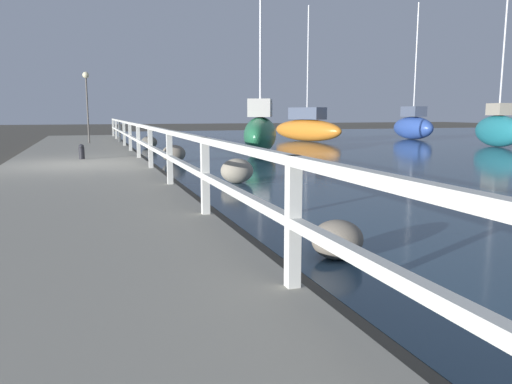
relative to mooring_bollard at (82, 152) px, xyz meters
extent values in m
plane|color=#4C473D|center=(-0.13, -1.56, -0.45)|extent=(120.00, 120.00, 0.00)
cube|color=gray|center=(-0.13, -1.56, -0.33)|extent=(3.67, 36.00, 0.24)
cube|color=silver|center=(1.61, -11.86, 0.29)|extent=(0.10, 0.10, 1.01)
cube|color=silver|center=(1.61, -8.92, 0.29)|extent=(0.10, 0.10, 1.01)
cube|color=silver|center=(1.61, -5.97, 0.29)|extent=(0.10, 0.10, 1.01)
cube|color=silver|center=(1.61, -3.03, 0.29)|extent=(0.10, 0.10, 1.01)
cube|color=silver|center=(1.61, -0.08, 0.29)|extent=(0.10, 0.10, 1.01)
cube|color=silver|center=(1.61, 2.86, 0.29)|extent=(0.10, 0.10, 1.01)
cube|color=silver|center=(1.61, 5.81, 0.29)|extent=(0.10, 0.10, 1.01)
cube|color=silver|center=(1.61, 8.75, 0.29)|extent=(0.10, 0.10, 1.01)
cube|color=silver|center=(1.61, 11.70, 0.29)|extent=(0.10, 0.10, 1.01)
cube|color=silver|center=(1.61, 14.64, 0.29)|extent=(0.10, 0.10, 1.01)
cube|color=silver|center=(1.61, -1.56, 0.75)|extent=(0.09, 32.50, 0.08)
cube|color=silver|center=(1.61, -1.56, 0.29)|extent=(0.09, 32.50, 0.08)
ellipsoid|color=slate|center=(2.74, 0.53, -0.17)|extent=(0.75, 0.67, 0.56)
ellipsoid|color=slate|center=(2.66, -10.61, -0.24)|extent=(0.57, 0.51, 0.42)
ellipsoid|color=#666056|center=(2.78, 7.40, -0.19)|extent=(0.71, 0.64, 0.53)
ellipsoid|color=gray|center=(3.31, -4.62, -0.18)|extent=(0.73, 0.66, 0.55)
cylinder|color=black|center=(0.00, 0.00, -0.05)|extent=(0.16, 0.16, 0.33)
sphere|color=black|center=(0.00, 0.00, 0.14)|extent=(0.14, 0.14, 0.14)
cylinder|color=#514C47|center=(0.25, 8.03, 1.18)|extent=(0.07, 0.07, 2.80)
sphere|color=beige|center=(0.25, 8.03, 2.72)|extent=(0.28, 0.28, 0.28)
ellipsoid|color=#236B42|center=(6.61, 3.31, 0.25)|extent=(3.01, 4.90, 1.40)
cube|color=beige|center=(6.61, 3.31, 1.29)|extent=(1.49, 1.97, 0.68)
cylinder|color=silver|center=(6.61, 3.31, 4.10)|extent=(0.09, 0.09, 6.29)
ellipsoid|color=#2D4C9E|center=(18.56, 10.06, 0.22)|extent=(1.31, 3.41, 1.33)
cube|color=#4C566B|center=(18.56, 10.06, 1.19)|extent=(0.89, 1.41, 0.60)
cylinder|color=silver|center=(18.56, 10.06, 4.12)|extent=(0.09, 0.09, 6.47)
ellipsoid|color=#1E707A|center=(18.14, 3.11, 0.28)|extent=(1.48, 3.30, 1.44)
cube|color=#9E937F|center=(18.14, 3.11, 1.27)|extent=(0.85, 1.14, 0.54)
cylinder|color=silver|center=(18.14, 3.11, 4.23)|extent=(0.09, 0.09, 6.46)
ellipsoid|color=orange|center=(11.75, 10.24, 0.15)|extent=(2.75, 5.20, 1.20)
cube|color=#4C566B|center=(11.75, 10.24, 1.08)|extent=(1.50, 2.40, 0.65)
cylinder|color=silver|center=(11.75, 10.24, 3.77)|extent=(0.09, 0.09, 6.04)
camera|label=1|loc=(0.17, -15.24, 1.10)|focal=35.00mm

